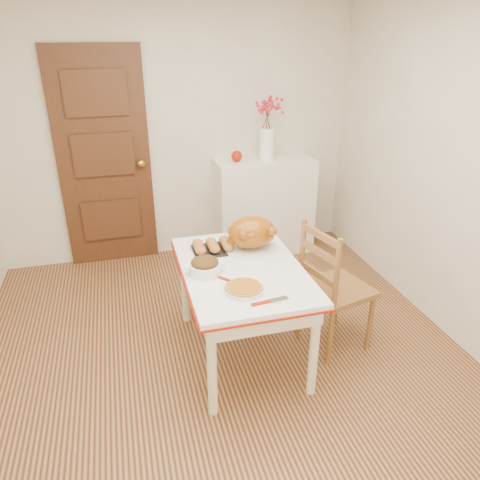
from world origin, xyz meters
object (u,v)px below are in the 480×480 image
object	(u,v)px
kitchen_table	(242,311)
turkey_platter	(252,234)
sideboard	(264,206)
chair_oak	(337,286)
pumpkin_pie	(244,288)

from	to	relation	value
kitchen_table	turkey_platter	world-z (taller)	turkey_platter
kitchen_table	turkey_platter	size ratio (longest dim) A/B	2.98
kitchen_table	turkey_platter	xyz separation A→B (m)	(0.14, 0.24, 0.48)
sideboard	chair_oak	xyz separation A→B (m)	(0.01, -1.67, -0.00)
sideboard	turkey_platter	distance (m)	1.52
sideboard	turkey_platter	size ratio (longest dim) A/B	2.48
sideboard	kitchen_table	world-z (taller)	sideboard
chair_oak	pumpkin_pie	xyz separation A→B (m)	(-0.76, -0.24, 0.24)
turkey_platter	kitchen_table	bearing A→B (deg)	-103.54
turkey_platter	sideboard	bearing A→B (deg)	84.80
sideboard	chair_oak	bearing A→B (deg)	-89.72
turkey_platter	pumpkin_pie	distance (m)	0.58
chair_oak	turkey_platter	bearing A→B (deg)	47.70
chair_oak	sideboard	bearing A→B (deg)	-13.64
turkey_platter	pumpkin_pie	world-z (taller)	turkey_platter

